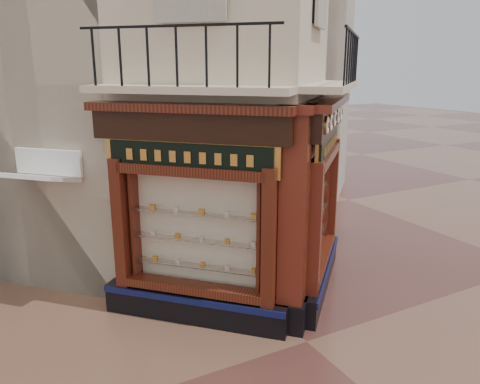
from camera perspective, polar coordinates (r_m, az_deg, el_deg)
ground at (r=8.49m, az=8.13°, el=-17.61°), size 80.00×80.00×0.00m
main_building at (r=12.71m, az=-8.50°, el=21.39°), size 11.31×11.31×12.00m
neighbour_left at (r=14.49m, az=-21.68°, el=17.76°), size 11.31×11.31×11.00m
neighbour_right at (r=15.90m, az=-2.77°, el=18.41°), size 11.31×11.31×11.00m
shopfront_left at (r=8.25m, az=-5.81°, el=-3.27°), size 2.86×2.86×3.98m
shopfront_right at (r=9.62m, az=9.87°, el=-0.77°), size 2.86×2.86×3.98m
corner_pilaster at (r=8.01m, az=6.54°, el=-4.11°), size 0.85×0.85×3.98m
balcony at (r=8.40m, az=3.12°, el=12.68°), size 5.94×2.97×1.03m
clock_a at (r=7.97m, az=10.50°, el=8.02°), size 0.26×0.26×0.31m
clock_b at (r=8.54m, az=10.96°, el=8.45°), size 0.29×0.29×0.36m
clock_c at (r=9.17m, az=11.41°, el=8.87°), size 0.28×0.28×0.35m
clock_d at (r=9.86m, az=11.83°, el=9.26°), size 0.32×0.32×0.41m
clock_e at (r=10.44m, az=12.15°, el=9.55°), size 0.32×0.32×0.40m
awning at (r=10.33m, az=-22.34°, el=-12.38°), size 1.66×1.66×0.30m
signboard_left at (r=7.90m, az=-6.24°, el=4.31°), size 2.27×2.27×0.61m
signboard_right at (r=9.37m, az=10.65°, el=5.82°), size 2.10×2.10×0.56m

